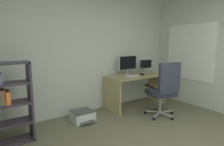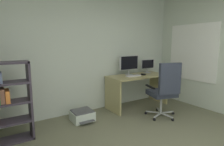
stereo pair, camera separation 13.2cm
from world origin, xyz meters
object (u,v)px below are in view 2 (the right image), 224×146
object	(u,v)px
desk	(138,84)
office_chair	(165,89)
monitor_main	(129,63)
computer_mouse	(143,74)
keyboard	(133,76)
printer	(82,115)
monitor_secondary	(147,65)

from	to	relation	value
desk	office_chair	size ratio (longest dim) A/B	1.27
desk	monitor_main	xyz separation A→B (m)	(-0.14, 0.16, 0.47)
computer_mouse	office_chair	xyz separation A→B (m)	(-0.14, -0.77, -0.16)
desk	monitor_main	bearing A→B (deg)	131.74
monitor_main	keyboard	xyz separation A→B (m)	(-0.05, -0.22, -0.26)
keyboard	printer	bearing A→B (deg)	-179.19
desk	monitor_secondary	xyz separation A→B (m)	(0.44, 0.16, 0.40)
computer_mouse	office_chair	world-z (taller)	office_chair
office_chair	printer	size ratio (longest dim) A/B	2.46
monitor_main	keyboard	bearing A→B (deg)	-101.80
monitor_main	monitor_secondary	xyz separation A→B (m)	(0.58, 0.00, -0.07)
keyboard	printer	world-z (taller)	keyboard
desk	monitor_secondary	world-z (taller)	monitor_secondary
desk	keyboard	distance (m)	0.29
desk	computer_mouse	distance (m)	0.26
monitor_secondary	printer	bearing A→B (deg)	-173.28
monitor_main	office_chair	size ratio (longest dim) A/B	0.47
desk	office_chair	bearing A→B (deg)	-92.11
computer_mouse	printer	xyz separation A→B (m)	(-1.55, 0.01, -0.67)
computer_mouse	keyboard	bearing A→B (deg)	176.56
monitor_main	printer	bearing A→B (deg)	-170.33
monitor_secondary	computer_mouse	xyz separation A→B (m)	(-0.34, -0.23, -0.18)
monitor_main	keyboard	world-z (taller)	monitor_main
monitor_secondary	computer_mouse	world-z (taller)	monitor_secondary
keyboard	computer_mouse	bearing A→B (deg)	0.32
desk	keyboard	size ratio (longest dim) A/B	4.20
keyboard	office_chair	bearing A→B (deg)	-77.78
monitor_main	monitor_secondary	size ratio (longest dim) A/B	1.35
desk	printer	xyz separation A→B (m)	(-1.44, -0.07, -0.45)
monitor_main	printer	distance (m)	1.61
desk	monitor_main	size ratio (longest dim) A/B	2.67
monitor_main	printer	xyz separation A→B (m)	(-1.30, -0.22, -0.92)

